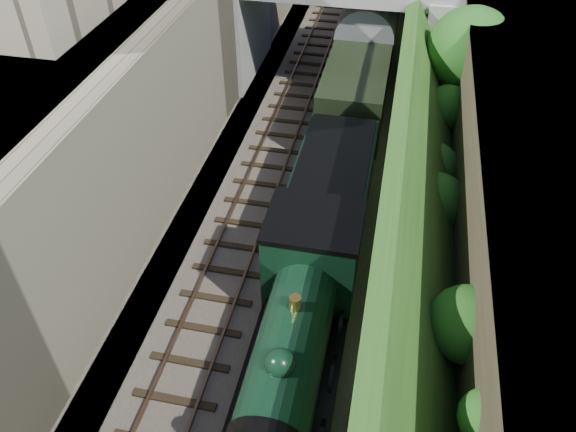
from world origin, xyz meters
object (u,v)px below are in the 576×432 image
at_px(road_bridge, 365,11).
at_px(tender, 332,192).
at_px(tree, 471,52).
at_px(locomotive, 294,345).

distance_m(road_bridge, tender, 12.21).
relative_size(road_bridge, tree, 2.42).
bearing_deg(tree, locomotive, -108.55).
height_order(road_bridge, locomotive, road_bridge).
xyz_separation_m(road_bridge, tree, (4.97, -5.28, 0.57)).
bearing_deg(tender, locomotive, -90.00).
xyz_separation_m(road_bridge, tender, (0.26, -11.96, -2.46)).
height_order(road_bridge, tree, road_bridge).
bearing_deg(road_bridge, tender, -88.77).
xyz_separation_m(tree, tender, (-4.71, -6.68, -3.03)).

